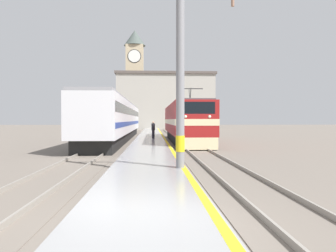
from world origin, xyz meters
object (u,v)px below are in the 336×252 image
locomotive_train (185,122)px  clock_tower (135,76)px  passenger_train (118,120)px  catenary_mast (182,73)px  person_on_platform (153,129)px

locomotive_train → clock_tower: bearing=98.2°
passenger_train → locomotive_train: bearing=-29.0°
passenger_train → catenary_mast: catenary_mast is taller
passenger_train → person_on_platform: (3.62, -2.38, -0.95)m
passenger_train → catenary_mast: bearing=-78.0°
locomotive_train → clock_tower: (-7.22, 49.87, 10.88)m
locomotive_train → clock_tower: size_ratio=0.74×
person_on_platform → clock_tower: clock_tower is taller
locomotive_train → person_on_platform: locomotive_train is taller
locomotive_train → catenary_mast: 18.26m
passenger_train → clock_tower: (-0.70, 46.25, 10.62)m
clock_tower → catenary_mast: bearing=-85.5°
catenary_mast → person_on_platform: bearing=93.0°
catenary_mast → clock_tower: (-5.32, 67.93, 8.91)m
catenary_mast → person_on_platform: size_ratio=4.40×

